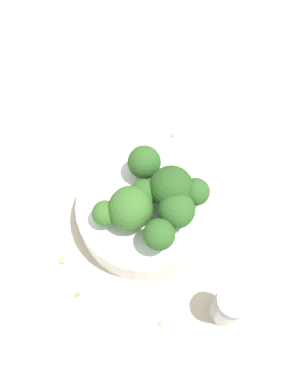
# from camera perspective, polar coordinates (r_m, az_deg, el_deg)

# --- Properties ---
(ground_plane) EXTENTS (3.00, 3.00, 0.00)m
(ground_plane) POSITION_cam_1_polar(r_m,az_deg,el_deg) (0.57, 0.00, -4.08)
(ground_plane) COLOR beige
(bowl) EXTENTS (0.19, 0.19, 0.05)m
(bowl) POSITION_cam_1_polar(r_m,az_deg,el_deg) (0.55, 0.00, -3.01)
(bowl) COLOR white
(bowl) RESTS_ON ground_plane
(broccoli_floret_0) EXTENTS (0.04, 0.04, 0.05)m
(broccoli_floret_0) POSITION_cam_1_polar(r_m,az_deg,el_deg) (0.50, -0.26, -0.02)
(broccoli_floret_0) COLOR #84AD66
(broccoli_floret_0) RESTS_ON bowl
(broccoli_floret_1) EXTENTS (0.05, 0.05, 0.06)m
(broccoli_floret_1) POSITION_cam_1_polar(r_m,az_deg,el_deg) (0.52, 0.04, 4.49)
(broccoli_floret_1) COLOR #8EB770
(broccoli_floret_1) RESTS_ON bowl
(broccoli_floret_2) EXTENTS (0.03, 0.03, 0.04)m
(broccoli_floret_2) POSITION_cam_1_polar(r_m,az_deg,el_deg) (0.49, -6.03, -3.19)
(broccoli_floret_2) COLOR #7A9E5B
(broccoli_floret_2) RESTS_ON bowl
(broccoli_floret_3) EXTENTS (0.06, 0.06, 0.07)m
(broccoli_floret_3) POSITION_cam_1_polar(r_m,az_deg,el_deg) (0.49, 4.18, 0.65)
(broccoli_floret_3) COLOR #7A9E5B
(broccoli_floret_3) RESTS_ON bowl
(broccoli_floret_4) EXTENTS (0.06, 0.06, 0.06)m
(broccoli_floret_4) POSITION_cam_1_polar(r_m,az_deg,el_deg) (0.48, -2.04, -2.52)
(broccoli_floret_4) COLOR #7A9E5B
(broccoli_floret_4) RESTS_ON bowl
(broccoli_floret_5) EXTENTS (0.05, 0.05, 0.06)m
(broccoli_floret_5) POSITION_cam_1_polar(r_m,az_deg,el_deg) (0.48, 4.96, -2.84)
(broccoli_floret_5) COLOR #7A9E5B
(broccoli_floret_5) RESTS_ON bowl
(broccoli_floret_6) EXTENTS (0.04, 0.04, 0.06)m
(broccoli_floret_6) POSITION_cam_1_polar(r_m,az_deg,el_deg) (0.47, 2.31, -6.58)
(broccoli_floret_6) COLOR #8EB770
(broccoli_floret_6) RESTS_ON bowl
(broccoli_floret_7) EXTENTS (0.04, 0.04, 0.06)m
(broccoli_floret_7) POSITION_cam_1_polar(r_m,az_deg,el_deg) (0.50, 7.85, -0.13)
(broccoli_floret_7) COLOR #8EB770
(broccoli_floret_7) RESTS_ON bowl
(pepper_shaker) EXTENTS (0.04, 0.04, 0.07)m
(pepper_shaker) POSITION_cam_1_polar(r_m,az_deg,el_deg) (0.50, 12.67, -16.63)
(pepper_shaker) COLOR #B2B7BC
(pepper_shaker) RESTS_ON ground_plane
(almond_crumb_0) EXTENTS (0.00, 0.01, 0.01)m
(almond_crumb_0) POSITION_cam_1_polar(r_m,az_deg,el_deg) (0.52, 2.53, -19.34)
(almond_crumb_0) COLOR tan
(almond_crumb_0) RESTS_ON ground_plane
(almond_crumb_1) EXTENTS (0.01, 0.01, 0.01)m
(almond_crumb_1) POSITION_cam_1_polar(r_m,az_deg,el_deg) (0.55, -12.43, -10.08)
(almond_crumb_1) COLOR tan
(almond_crumb_1) RESTS_ON ground_plane
(almond_crumb_2) EXTENTS (0.01, 0.01, 0.01)m
(almond_crumb_2) POSITION_cam_1_polar(r_m,az_deg,el_deg) (0.54, -10.15, -15.06)
(almond_crumb_2) COLOR #AD7F4C
(almond_crumb_2) RESTS_ON ground_plane
(almond_crumb_3) EXTENTS (0.01, 0.01, 0.01)m
(almond_crumb_3) POSITION_cam_1_polar(r_m,az_deg,el_deg) (0.65, 4.35, 8.69)
(almond_crumb_3) COLOR #AD7F4C
(almond_crumb_3) RESTS_ON ground_plane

